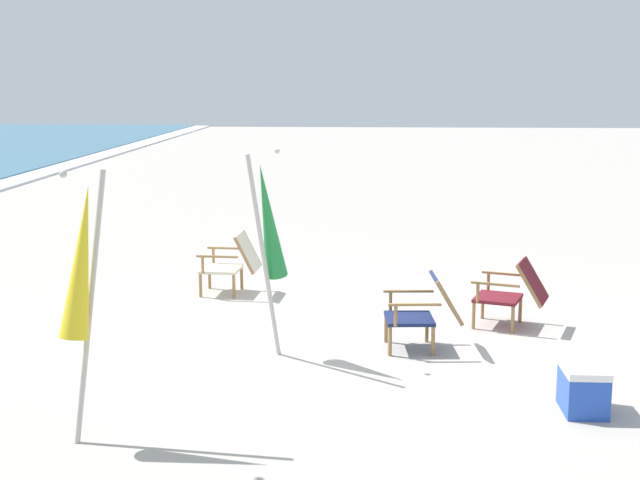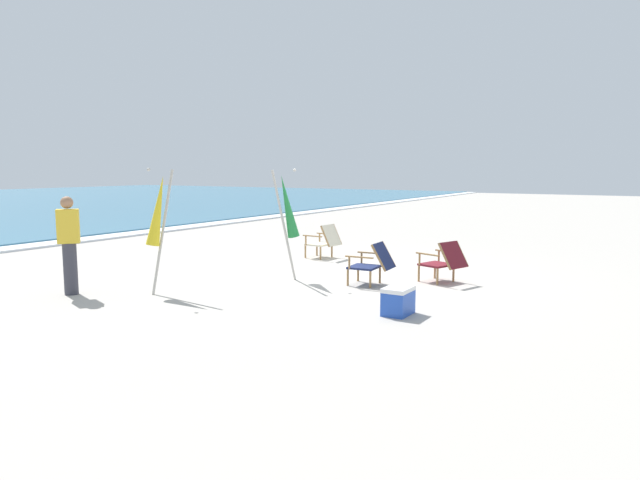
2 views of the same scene
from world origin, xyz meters
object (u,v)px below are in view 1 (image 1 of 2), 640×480
Objects in this scene: beach_chair_back_left at (426,309)px; cooler_box at (583,388)px; beach_chair_back_right at (233,261)px; umbrella_furled_yellow at (82,265)px; umbrella_furled_green at (268,223)px; beach_chair_far_center at (514,291)px.

beach_chair_back_left reaches higher than cooler_box.
beach_chair_back_left is at bearing -133.86° from beach_chair_back_right.
umbrella_furled_yellow is (-2.45, 2.74, 0.95)m from beach_chair_back_left.
cooler_box is at bearing -78.99° from umbrella_furled_yellow.
beach_chair_back_right is 5.28m from cooler_box.
beach_chair_back_left is at bearing -75.72° from umbrella_furled_green.
beach_chair_back_right is at bearing 42.08° from cooler_box.
beach_chair_far_center is at bearing -112.43° from beach_chair_back_right.
umbrella_furled_yellow reaches higher than cooler_box.
umbrella_furled_green is at bearing 115.85° from beach_chair_far_center.
beach_chair_far_center is 0.44× the size of umbrella_furled_green.
umbrella_furled_green reaches higher than beach_chair_far_center.
umbrella_furled_green is at bearing 65.21° from cooler_box.
umbrella_furled_green reaches higher than beach_chair_back_right.
umbrella_furled_yellow is at bearing 131.80° from beach_chair_back_left.
umbrella_furled_yellow reaches higher than umbrella_furled_green.
beach_chair_back_left is (-0.85, 1.02, 0.00)m from beach_chair_far_center.
umbrella_furled_yellow is at bearing 131.31° from beach_chair_far_center.
beach_chair_back_left is 1.64× the size of cooler_box.
beach_chair_far_center is 1.33m from beach_chair_back_left.
cooler_box is (-3.92, -3.54, -0.22)m from beach_chair_back_right.
cooler_box is at bearing -175.72° from beach_chair_far_center.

